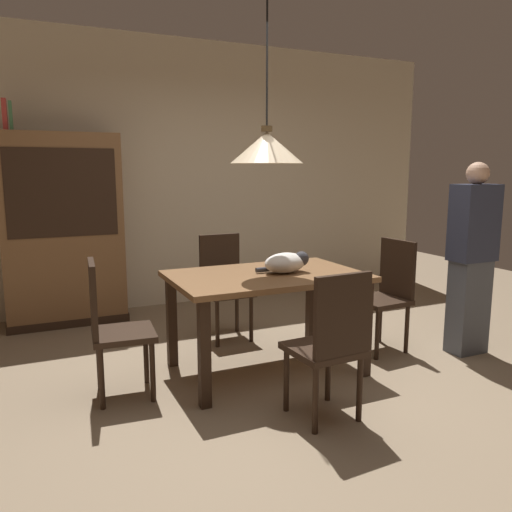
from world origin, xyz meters
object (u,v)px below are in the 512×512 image
Objects in this scene: cat_sleeping at (286,262)px; dining_table at (266,287)px; pendant_lamp at (267,147)px; person_standing at (472,259)px; chair_left_side at (111,323)px; book_red_tall at (5,115)px; book_green_slim at (11,117)px; chair_far_back at (224,282)px; chair_right_side at (387,290)px; hutch_bookcase at (63,234)px; chair_near_front at (331,340)px.

dining_table is at bearing 168.69° from cat_sleeping.
pendant_lamp reaches higher than person_standing.
person_standing is (2.82, -0.34, 0.27)m from chair_left_side.
cat_sleeping is at bearing -46.70° from book_red_tall.
book_green_slim is (-1.80, 1.96, 1.15)m from cat_sleeping.
cat_sleeping is (0.15, -0.91, 0.32)m from chair_far_back.
person_standing is at bearing -11.22° from pendant_lamp.
chair_far_back is at bearing 99.52° from cat_sleeping.
pendant_lamp is at bearing -179.71° from chair_right_side.
chair_left_side is 0.59× the size of person_standing.
pendant_lamp reaches higher than cat_sleeping.
cat_sleeping is 1.52× the size of book_green_slim.
chair_right_side is 0.50× the size of hutch_bookcase.
book_green_slim is (-0.38, 0.00, 1.09)m from hutch_bookcase.
chair_right_side is at bearing -37.69° from chair_far_back.
chair_near_front is 1.44m from chair_left_side.
chair_near_front is 0.50× the size of hutch_bookcase.
hutch_bookcase is at bearing 123.29° from dining_table.
cat_sleeping reaches higher than dining_table.
pendant_lamp is 2.56m from book_green_slim.
chair_far_back is at bearing 142.31° from chair_right_side.
cat_sleeping is (1.28, -0.04, 0.32)m from chair_left_side.
book_red_tall is at bearing 145.73° from chair_right_side.
hutch_bookcase reaches higher than person_standing.
dining_table is 5.00× the size of book_red_tall.
book_green_slim reaches higher than hutch_bookcase.
chair_near_front is 1.00× the size of chair_left_side.
chair_near_front is 0.59× the size of person_standing.
chair_right_side is at bearing 148.82° from person_standing.
book_red_tall is 4.25m from person_standing.
chair_far_back is 2.44m from book_green_slim.
book_red_tall is at bearing 131.31° from dining_table.
hutch_bookcase is 1.16m from book_green_slim.
chair_right_side is (1.13, -0.87, 0.00)m from chair_far_back.
pendant_lamp reaches higher than chair_right_side.
dining_table is 0.89m from chair_far_back.
chair_right_side is 1.43m from chair_near_front.
chair_near_front is at bearing -58.80° from book_red_tall.
book_red_tall reaches higher than chair_near_front.
chair_right_side and chair_near_front have the same top height.
chair_left_side is (-1.13, 0.88, 0.00)m from chair_near_front.
chair_left_side is at bearing 179.97° from chair_right_side.
chair_far_back is 0.50× the size of hutch_bookcase.
cat_sleeping is at bearing -177.90° from chair_right_side.
chair_right_side is 0.72× the size of pendant_lamp.
dining_table is 0.89m from chair_near_front.
chair_left_side is at bearing -142.27° from chair_far_back.
book_green_slim is at bearing 147.43° from chair_far_back.
chair_near_front is at bearing -141.81° from chair_right_side.
pendant_lamp is 0.83× the size of person_standing.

